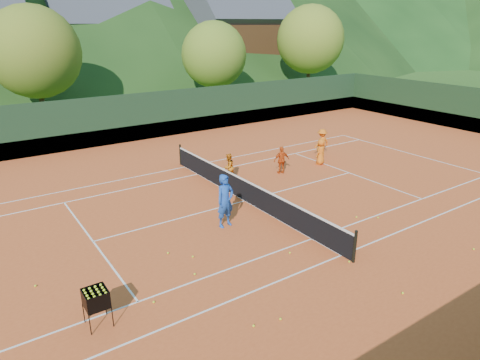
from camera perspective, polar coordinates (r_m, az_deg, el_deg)
ground at (r=18.17m, az=0.67°, el=-2.84°), size 400.00×400.00×0.00m
clay_court at (r=18.16m, az=0.67°, el=-2.82°), size 40.00×24.00×0.02m
coach at (r=15.60m, az=-1.98°, el=-2.79°), size 0.79×0.57×2.01m
student_a at (r=20.30m, az=-1.54°, el=1.73°), size 0.79×0.72×1.32m
student_b at (r=21.34m, az=5.57°, el=2.66°), size 0.87×0.53×1.39m
student_c at (r=23.05m, az=10.70°, el=3.72°), size 0.78×0.63×1.38m
student_d at (r=24.56m, az=10.85°, el=4.93°), size 1.00×0.59×1.54m
tennis_ball_0 at (r=14.26m, az=6.66°, el=-9.61°), size 0.07×0.07×0.07m
tennis_ball_1 at (r=11.45m, az=5.42°, el=-17.97°), size 0.07×0.07×0.07m
tennis_ball_2 at (r=13.16m, az=-6.06°, el=-12.37°), size 0.07×0.07×0.07m
tennis_ball_4 at (r=16.35m, az=28.71°, el=-8.08°), size 0.07×0.07×0.07m
tennis_ball_6 at (r=13.11m, az=20.87°, el=-13.91°), size 0.07×0.07×0.07m
tennis_ball_9 at (r=12.19m, az=-11.44°, el=-15.66°), size 0.07×0.07×0.07m
tennis_ball_10 at (r=17.39m, az=17.93°, el=-4.79°), size 0.07×0.07×0.07m
tennis_ball_11 at (r=14.12m, az=14.35°, el=-10.50°), size 0.07×0.07×0.07m
tennis_ball_12 at (r=14.04m, az=-6.31°, el=-10.12°), size 0.07×0.07×0.07m
tennis_ball_13 at (r=15.64m, az=14.09°, el=-7.29°), size 0.07×0.07×0.07m
tennis_ball_15 at (r=14.69m, az=14.26°, el=-9.21°), size 0.07×0.07×0.07m
tennis_ball_16 at (r=17.20m, az=15.27°, el=-4.79°), size 0.07×0.07×0.07m
tennis_ball_17 at (r=14.35m, az=-9.58°, el=-9.58°), size 0.07×0.07×0.07m
tennis_ball_18 at (r=13.88m, az=-25.62°, el=-12.61°), size 0.07×0.07×0.07m
tennis_ball_19 at (r=11.21m, az=1.83°, el=-18.86°), size 0.07×0.07×0.07m
court_lines at (r=18.16m, az=0.67°, el=-2.78°), size 23.83×11.03×0.00m
tennis_net at (r=17.97m, az=0.67°, el=-1.32°), size 0.10×12.07×1.10m
perimeter_fence at (r=17.71m, az=0.68°, el=0.93°), size 40.40×24.24×3.00m
ball_hopper at (r=11.41m, az=-18.66°, el=-14.82°), size 0.57×0.57×1.00m
chalet_mid at (r=50.22m, az=-16.90°, el=16.98°), size 12.65×8.82×11.45m
chalet_right at (r=52.80m, az=-0.16°, el=18.21°), size 11.50×8.82×11.91m
tree_b at (r=34.21m, az=-25.75°, el=15.10°), size 6.40×6.40×8.40m
tree_c at (r=38.20m, az=-3.46°, el=16.33°), size 5.60×5.60×7.35m
tree_d at (r=46.21m, az=9.35°, el=18.00°), size 6.80×6.80×8.93m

